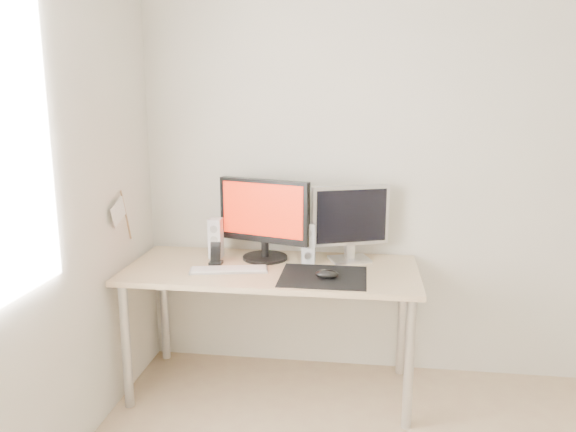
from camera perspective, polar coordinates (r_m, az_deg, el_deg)
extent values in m
plane|color=white|center=(3.34, 15.32, 4.71)|extent=(3.50, 0.00, 3.50)
cube|color=black|center=(2.96, 3.60, -6.15)|extent=(0.45, 0.40, 0.00)
ellipsoid|color=black|center=(2.92, 3.96, -5.91)|extent=(0.12, 0.07, 0.04)
cube|color=#D1B587|center=(3.11, -1.68, -5.52)|extent=(1.60, 0.70, 0.03)
cylinder|color=silver|center=(3.19, -16.12, -12.61)|extent=(0.05, 0.05, 0.70)
cylinder|color=silver|center=(2.95, 12.19, -14.49)|extent=(0.05, 0.05, 0.70)
cylinder|color=silver|center=(3.68, -12.47, -8.97)|extent=(0.05, 0.05, 0.70)
cylinder|color=silver|center=(3.48, 11.49, -10.21)|extent=(0.05, 0.05, 0.70)
cylinder|color=black|center=(3.27, -2.34, -4.23)|extent=(0.32, 0.32, 0.02)
cylinder|color=black|center=(3.25, -2.35, -3.08)|extent=(0.05, 0.05, 0.12)
cube|color=black|center=(3.19, -2.45, 0.52)|extent=(0.54, 0.20, 0.36)
cube|color=#FC230D|center=(3.17, -2.65, 0.62)|extent=(0.48, 0.15, 0.30)
cube|color=silver|center=(3.25, 6.26, -4.39)|extent=(0.26, 0.23, 0.01)
cube|color=silver|center=(3.23, 6.29, -3.41)|extent=(0.06, 0.06, 0.10)
cube|color=silver|center=(3.18, 6.37, 0.06)|extent=(0.43, 0.20, 0.34)
cube|color=black|center=(3.16, 6.50, -0.03)|extent=(0.38, 0.15, 0.30)
cube|color=white|center=(3.29, -7.34, -2.24)|extent=(0.07, 0.08, 0.23)
cylinder|color=#B1B1B3|center=(3.27, -7.50, -3.49)|extent=(0.04, 0.01, 0.04)
cylinder|color=#AAAAAC|center=(3.25, -7.53, -2.42)|extent=(0.04, 0.01, 0.04)
cylinder|color=#A8A9AB|center=(3.24, -7.56, -1.34)|extent=(0.04, 0.01, 0.04)
cube|color=silver|center=(3.17, 2.12, -2.73)|extent=(0.07, 0.08, 0.23)
cylinder|color=silver|center=(3.14, 2.03, -4.04)|extent=(0.04, 0.01, 0.04)
cylinder|color=silver|center=(3.12, 2.04, -2.93)|extent=(0.04, 0.01, 0.04)
cylinder|color=#AFAFB1|center=(3.11, 2.05, -1.80)|extent=(0.04, 0.01, 0.04)
cube|color=silver|center=(3.06, -6.02, -5.49)|extent=(0.44, 0.21, 0.01)
cube|color=white|center=(3.06, -6.03, -5.35)|extent=(0.41, 0.19, 0.01)
cube|color=black|center=(3.19, -7.34, -4.74)|extent=(0.07, 0.06, 0.02)
cube|color=black|center=(3.17, -7.37, -3.63)|extent=(0.06, 0.03, 0.11)
cylinder|color=#A57F54|center=(3.18, -16.14, 0.09)|extent=(0.01, 0.10, 0.29)
cube|color=white|center=(3.09, -16.82, 0.46)|extent=(0.00, 0.19, 0.15)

